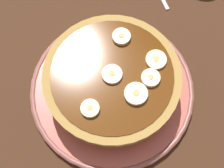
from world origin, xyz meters
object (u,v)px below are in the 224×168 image
at_px(banana_slice_0, 109,73).
at_px(banana_slice_5, 156,60).
at_px(pancake_stack, 112,80).
at_px(banana_slice_4, 150,80).
at_px(banana_slice_2, 136,94).
at_px(banana_slice_1, 121,37).
at_px(banana_slice_3, 90,109).
at_px(plate, 112,90).

distance_m(banana_slice_0, banana_slice_5, 0.07).
bearing_deg(pancake_stack, banana_slice_4, 173.46).
height_order(banana_slice_2, banana_slice_4, same).
distance_m(pancake_stack, banana_slice_1, 0.07).
bearing_deg(banana_slice_3, pancake_stack, -112.72).
xyz_separation_m(plate, banana_slice_0, (0.00, -0.00, 0.07)).
height_order(banana_slice_2, banana_slice_5, banana_slice_2).
distance_m(banana_slice_1, banana_slice_4, 0.08).
relative_size(plate, banana_slice_5, 8.56).
bearing_deg(banana_slice_4, plate, -2.94).
height_order(pancake_stack, banana_slice_2, banana_slice_2).
bearing_deg(pancake_stack, banana_slice_0, 29.04).
bearing_deg(plate, banana_slice_2, 144.50).
xyz_separation_m(pancake_stack, banana_slice_3, (0.02, 0.06, 0.03)).
distance_m(plate, banana_slice_2, 0.08).
xyz_separation_m(pancake_stack, banana_slice_0, (0.00, 0.00, 0.03)).
height_order(banana_slice_3, banana_slice_4, same).
bearing_deg(banana_slice_2, banana_slice_5, -113.93).
xyz_separation_m(banana_slice_2, banana_slice_5, (-0.03, -0.06, -0.00)).
xyz_separation_m(plate, banana_slice_4, (-0.06, 0.00, 0.07)).
relative_size(plate, banana_slice_4, 9.62).
bearing_deg(banana_slice_3, banana_slice_5, -135.69).
relative_size(banana_slice_2, banana_slice_4, 1.22).
distance_m(plate, pancake_stack, 0.04).
relative_size(pancake_stack, banana_slice_5, 6.61).
height_order(pancake_stack, banana_slice_4, banana_slice_4).
distance_m(pancake_stack, banana_slice_5, 0.08).
relative_size(banana_slice_4, banana_slice_5, 0.89).
distance_m(banana_slice_1, banana_slice_3, 0.12).
height_order(pancake_stack, banana_slice_1, banana_slice_1).
bearing_deg(banana_slice_4, banana_slice_3, 32.66).
height_order(banana_slice_1, banana_slice_2, same).
height_order(pancake_stack, banana_slice_3, banana_slice_3).
bearing_deg(banana_slice_4, banana_slice_1, -53.29).
distance_m(banana_slice_1, banana_slice_2, 0.10).
height_order(banana_slice_1, banana_slice_3, same).
xyz_separation_m(pancake_stack, banana_slice_4, (-0.06, 0.01, 0.03)).
bearing_deg(banana_slice_1, banana_slice_2, 108.42).
bearing_deg(banana_slice_5, banana_slice_3, 44.31).
bearing_deg(banana_slice_3, banana_slice_4, -147.34).
bearing_deg(pancake_stack, banana_slice_2, 141.30).
distance_m(banana_slice_1, banana_slice_5, 0.06).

